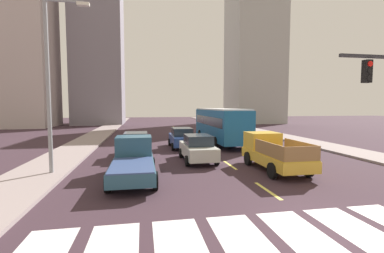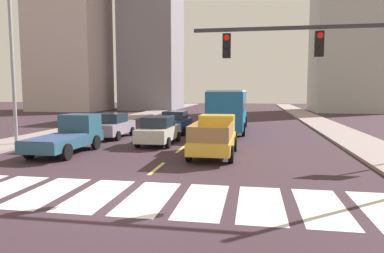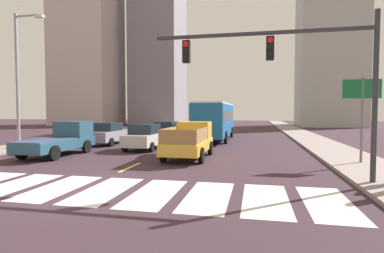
{
  "view_description": "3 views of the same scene",
  "coord_description": "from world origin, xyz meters",
  "views": [
    {
      "loc": [
        -5.15,
        -6.38,
        3.57
      ],
      "look_at": [
        -1.42,
        14.0,
        1.99
      ],
      "focal_mm": 25.18,
      "sensor_mm": 36.0,
      "label": 1
    },
    {
      "loc": [
        4.0,
        -10.19,
        3.3
      ],
      "look_at": [
        0.02,
        12.54,
        0.92
      ],
      "focal_mm": 32.93,
      "sensor_mm": 36.0,
      "label": 2
    },
    {
      "loc": [
        5.64,
        -9.01,
        2.57
      ],
      "look_at": [
        0.32,
        16.41,
        1.29
      ],
      "focal_mm": 28.36,
      "sensor_mm": 36.0,
      "label": 3
    }
  ],
  "objects": [
    {
      "name": "sedan_far",
      "position": [
        -1.68,
        10.49,
        0.86
      ],
      "size": [
        2.02,
        4.4,
        1.72
      ],
      "rotation": [
        0.0,
        0.0,
        -0.02
      ],
      "color": "beige",
      "rests_on": "ground"
    },
    {
      "name": "block_mid_left",
      "position": [
        -25.73,
        43.83,
        13.31
      ],
      "size": [
        11.02,
        9.7,
        26.62
      ],
      "primitive_type": "cube",
      "color": "beige",
      "rests_on": "ground"
    },
    {
      "name": "lane_dash_3",
      "position": [
        0.0,
        19.0,
        0.0
      ],
      "size": [
        0.16,
        2.4,
        0.01
      ],
      "primitive_type": "cube",
      "color": "#E4D356",
      "rests_on": "ground"
    },
    {
      "name": "pickup_dark",
      "position": [
        -5.65,
        7.02,
        0.92
      ],
      "size": [
        2.18,
        5.2,
        1.96
      ],
      "rotation": [
        0.0,
        0.0,
        0.02
      ],
      "color": "#274F66",
      "rests_on": "ground"
    },
    {
      "name": "sedan_mid",
      "position": [
        -5.66,
        12.85,
        0.86
      ],
      "size": [
        2.02,
        4.4,
        1.72
      ],
      "rotation": [
        0.0,
        0.0,
        0.0
      ],
      "color": "gray",
      "rests_on": "ground"
    },
    {
      "name": "crosswalk_stripe_4",
      "position": [
        -0.85,
        0.0,
        0.0
      ],
      "size": [
        1.32,
        3.51,
        0.01
      ],
      "primitive_type": "cube",
      "color": "silver",
      "rests_on": "ground"
    },
    {
      "name": "ground_plane",
      "position": [
        0.0,
        0.0,
        0.0
      ],
      "size": [
        160.0,
        160.0,
        0.0
      ],
      "primitive_type": "plane",
      "color": "#38262F"
    },
    {
      "name": "streetlight_left",
      "position": [
        -9.68,
        8.37,
        4.97
      ],
      "size": [
        2.2,
        0.28,
        9.0
      ],
      "color": "gray",
      "rests_on": "ground"
    },
    {
      "name": "pickup_stakebed",
      "position": [
        2.05,
        7.7,
        0.94
      ],
      "size": [
        2.18,
        5.2,
        1.96
      ],
      "rotation": [
        0.0,
        0.0,
        0.03
      ],
      "color": "gold",
      "rests_on": "ground"
    },
    {
      "name": "crosswalk_stripe_2",
      "position": [
        -4.26,
        0.0,
        0.0
      ],
      "size": [
        1.32,
        3.51,
        0.01
      ],
      "primitive_type": "cube",
      "color": "silver",
      "rests_on": "ground"
    },
    {
      "name": "lane_dash_1",
      "position": [
        0.0,
        9.0,
        0.0
      ],
      "size": [
        0.16,
        2.4,
        0.01
      ],
      "primitive_type": "cube",
      "color": "#E4D356",
      "rests_on": "ground"
    },
    {
      "name": "lane_dash_2",
      "position": [
        0.0,
        14.0,
        0.0
      ],
      "size": [
        0.16,
        2.4,
        0.01
      ],
      "primitive_type": "cube",
      "color": "#E4D356",
      "rests_on": "ground"
    },
    {
      "name": "sedan_near_right",
      "position": [
        -1.91,
        16.22,
        0.86
      ],
      "size": [
        2.02,
        4.4,
        1.72
      ],
      "rotation": [
        0.0,
        0.0,
        0.0
      ],
      "color": "navy",
      "rests_on": "ground"
    },
    {
      "name": "lane_dash_5",
      "position": [
        0.0,
        29.0,
        0.0
      ],
      "size": [
        0.16,
        2.4,
        0.01
      ],
      "primitive_type": "cube",
      "color": "#E4D356",
      "rests_on": "ground"
    },
    {
      "name": "block_mid_right",
      "position": [
        -13.5,
        49.67,
        15.36
      ],
      "size": [
        9.17,
        10.24,
        30.72
      ],
      "primitive_type": "cube",
      "color": "gray",
      "rests_on": "ground"
    },
    {
      "name": "sidewalk_left",
      "position": [
        -10.57,
        18.0,
        0.07
      ],
      "size": [
        3.11,
        110.0,
        0.15
      ],
      "primitive_type": "cube",
      "color": "gray",
      "rests_on": "ground"
    },
    {
      "name": "lane_dash_6",
      "position": [
        0.0,
        34.0,
        0.0
      ],
      "size": [
        0.16,
        2.4,
        0.01
      ],
      "primitive_type": "cube",
      "color": "#E4D356",
      "rests_on": "ground"
    },
    {
      "name": "crosswalk_stripe_5",
      "position": [
        0.85,
        0.0,
        0.0
      ],
      "size": [
        1.32,
        3.51,
        0.01
      ],
      "primitive_type": "cube",
      "color": "silver",
      "rests_on": "ground"
    },
    {
      "name": "sidewalk_right",
      "position": [
        10.57,
        18.0,
        0.07
      ],
      "size": [
        3.11,
        110.0,
        0.15
      ],
      "primitive_type": "cube",
      "color": "gray",
      "rests_on": "ground"
    },
    {
      "name": "tower_tall_centre",
      "position": [
        18.12,
        47.8,
        14.56
      ],
      "size": [
        10.3,
        9.93,
        29.13
      ],
      "primitive_type": "cube",
      "color": "#ACAEA7",
      "rests_on": "ground"
    },
    {
      "name": "lane_dash_7",
      "position": [
        0.0,
        39.0,
        0.0
      ],
      "size": [
        0.16,
        2.4,
        0.01
      ],
      "primitive_type": "cube",
      "color": "#E4D356",
      "rests_on": "ground"
    },
    {
      "name": "city_bus",
      "position": [
        2.07,
        18.27,
        1.95
      ],
      "size": [
        2.72,
        10.8,
        3.32
      ],
      "rotation": [
        0.0,
        0.0,
        0.03
      ],
      "color": "#195B96",
      "rests_on": "ground"
    },
    {
      "name": "lane_dash_0",
      "position": [
        0.0,
        4.0,
        0.0
      ],
      "size": [
        0.16,
        2.4,
        0.01
      ],
      "primitive_type": "cube",
      "color": "#E4D356",
      "rests_on": "ground"
    },
    {
      "name": "lane_dash_4",
      "position": [
        0.0,
        24.0,
        0.0
      ],
      "size": [
        0.16,
        2.4,
        0.01
      ],
      "primitive_type": "cube",
      "color": "#E4D356",
      "rests_on": "ground"
    },
    {
      "name": "crosswalk_stripe_3",
      "position": [
        -2.55,
        0.0,
        0.0
      ],
      "size": [
        1.32,
        3.51,
        0.01
      ],
      "primitive_type": "cube",
      "color": "silver",
      "rests_on": "ground"
    }
  ]
}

